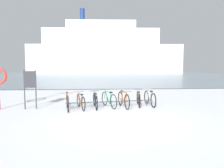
{
  "coord_description": "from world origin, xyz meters",
  "views": [
    {
      "loc": [
        -0.67,
        -7.14,
        1.86
      ],
      "look_at": [
        0.02,
        3.05,
        1.03
      ],
      "focal_mm": 31.69,
      "sensor_mm": 36.0,
      "label": 1
    }
  ],
  "objects": [
    {
      "name": "bicycle_4",
      "position": [
        0.5,
        2.01,
        0.37
      ],
      "size": [
        0.49,
        1.73,
        0.82
      ],
      "color": "black",
      "rests_on": "ground"
    },
    {
      "name": "bicycle_5",
      "position": [
        1.29,
        2.37,
        0.35
      ],
      "size": [
        0.46,
        1.7,
        0.77
      ],
      "color": "black",
      "rests_on": "ground"
    },
    {
      "name": "bicycle_6",
      "position": [
        1.85,
        2.36,
        0.37
      ],
      "size": [
        0.46,
        1.71,
        0.81
      ],
      "color": "black",
      "rests_on": "ground"
    },
    {
      "name": "bicycle_2",
      "position": [
        -0.83,
        1.89,
        0.35
      ],
      "size": [
        0.46,
        1.61,
        0.78
      ],
      "color": "black",
      "rests_on": "ground"
    },
    {
      "name": "ferry_ship",
      "position": [
        1.1,
        58.13,
        6.98
      ],
      "size": [
        48.87,
        10.62,
        20.83
      ],
      "color": "white",
      "rests_on": "ground"
    },
    {
      "name": "ground",
      "position": [
        0.0,
        53.9,
        -0.04
      ],
      "size": [
        80.0,
        132.0,
        0.08
      ],
      "color": "white"
    },
    {
      "name": "info_sign",
      "position": [
        -3.75,
        1.94,
        1.19
      ],
      "size": [
        0.55,
        0.07,
        1.77
      ],
      "color": "#33383D",
      "rests_on": "ground"
    },
    {
      "name": "bicycle_0",
      "position": [
        -2.05,
        1.6,
        0.37
      ],
      "size": [
        0.5,
        1.67,
        0.82
      ],
      "color": "black",
      "rests_on": "ground"
    },
    {
      "name": "bicycle_1",
      "position": [
        -1.49,
        1.82,
        0.34
      ],
      "size": [
        0.62,
        1.6,
        0.75
      ],
      "color": "black",
      "rests_on": "ground"
    },
    {
      "name": "bike_rack",
      "position": [
        -0.14,
        2.01,
        0.27
      ],
      "size": [
        4.04,
        0.66,
        0.31
      ],
      "color": "#4C5156",
      "rests_on": "ground"
    },
    {
      "name": "bicycle_3",
      "position": [
        -0.19,
        2.14,
        0.36
      ],
      "size": [
        0.71,
        1.61,
        0.8
      ],
      "color": "black",
      "rests_on": "ground"
    }
  ]
}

